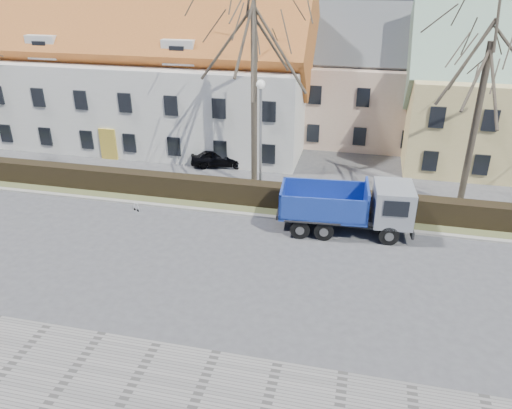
% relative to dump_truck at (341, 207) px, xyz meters
% --- Properties ---
extents(ground, '(120.00, 120.00, 0.00)m').
position_rel_dump_truck_xyz_m(ground, '(-3.55, -4.00, -1.38)').
color(ground, '#434345').
extents(sidewalk_near, '(80.00, 5.00, 0.08)m').
position_rel_dump_truck_xyz_m(sidewalk_near, '(-3.55, -12.50, -1.34)').
color(sidewalk_near, gray).
rests_on(sidewalk_near, ground).
extents(curb_far, '(80.00, 0.30, 0.12)m').
position_rel_dump_truck_xyz_m(curb_far, '(-3.55, 0.60, -1.32)').
color(curb_far, gray).
rests_on(curb_far, ground).
extents(grass_strip, '(80.00, 3.00, 0.10)m').
position_rel_dump_truck_xyz_m(grass_strip, '(-3.55, 2.20, -1.33)').
color(grass_strip, '#4F5630').
rests_on(grass_strip, ground).
extents(hedge, '(60.00, 0.90, 1.30)m').
position_rel_dump_truck_xyz_m(hedge, '(-3.55, 2.00, -0.73)').
color(hedge, black).
rests_on(hedge, ground).
extents(building_white, '(26.80, 10.80, 9.50)m').
position_rel_dump_truck_xyz_m(building_white, '(-16.55, 12.00, 3.37)').
color(building_white, silver).
rests_on(building_white, ground).
extents(building_pink, '(10.80, 8.80, 8.00)m').
position_rel_dump_truck_xyz_m(building_pink, '(0.45, 16.00, 2.62)').
color(building_pink, tan).
rests_on(building_pink, ground).
extents(tree_1, '(9.20, 9.20, 12.65)m').
position_rel_dump_truck_xyz_m(tree_1, '(-5.55, 4.50, 4.95)').
color(tree_1, '#362F25').
rests_on(tree_1, ground).
extents(tree_2, '(8.00, 8.00, 11.00)m').
position_rel_dump_truck_xyz_m(tree_2, '(6.45, 4.50, 4.12)').
color(tree_2, '#362F25').
rests_on(tree_2, ground).
extents(dump_truck, '(7.08, 3.11, 2.76)m').
position_rel_dump_truck_xyz_m(dump_truck, '(0.00, 0.00, 0.00)').
color(dump_truck, navy).
rests_on(dump_truck, ground).
extents(streetlight, '(0.55, 0.55, 6.99)m').
position_rel_dump_truck_xyz_m(streetlight, '(-4.84, 3.00, 2.11)').
color(streetlight, gray).
rests_on(streetlight, ground).
extents(cart_frame, '(0.70, 0.56, 0.56)m').
position_rel_dump_truck_xyz_m(cart_frame, '(-11.36, -0.18, -1.10)').
color(cart_frame, silver).
rests_on(cart_frame, ground).
extents(parked_car_a, '(4.00, 2.32, 1.28)m').
position_rel_dump_truck_xyz_m(parked_car_a, '(-8.68, 7.40, -0.74)').
color(parked_car_a, black).
rests_on(parked_car_a, ground).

